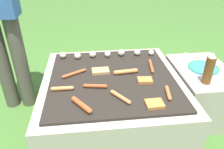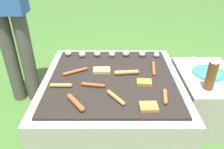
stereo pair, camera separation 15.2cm
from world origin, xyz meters
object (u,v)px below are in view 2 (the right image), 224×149
(plate_colorful, at_px, (209,73))
(condiment_bottle, at_px, (212,75))
(sausage_front_center, at_px, (61,85))
(fork_utensil, at_px, (197,61))

(plate_colorful, height_order, condiment_bottle, condiment_bottle)
(sausage_front_center, height_order, condiment_bottle, condiment_bottle)
(plate_colorful, bearing_deg, fork_utensil, 95.26)
(plate_colorful, distance_m, fork_utensil, 0.20)
(sausage_front_center, bearing_deg, plate_colorful, 9.54)
(sausage_front_center, height_order, fork_utensil, sausage_front_center)
(fork_utensil, bearing_deg, plate_colorful, -84.74)
(plate_colorful, bearing_deg, sausage_front_center, -170.46)
(condiment_bottle, xyz_separation_m, fork_utensil, (0.06, 0.39, -0.10))
(plate_colorful, xyz_separation_m, fork_utensil, (-0.02, 0.20, -0.01))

